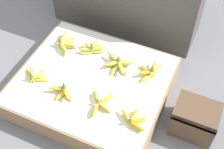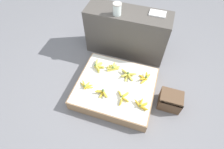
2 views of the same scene
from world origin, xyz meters
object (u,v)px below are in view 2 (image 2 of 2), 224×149
at_px(banana_bunch_front_midright, 123,97).
at_px(glass_jar, 117,9).
at_px(banana_bunch_middle_midleft, 113,68).
at_px(banana_bunch_front_midleft, 102,93).
at_px(banana_bunch_front_right, 141,105).
at_px(foam_tray_white, 158,13).
at_px(banana_bunch_front_left, 86,86).
at_px(banana_bunch_middle_left, 98,66).
at_px(banana_bunch_middle_right, 145,78).
at_px(wooden_crate, 170,101).
at_px(banana_bunch_middle_midright, 128,75).

xyz_separation_m(banana_bunch_front_midright, glass_jar, (-0.39, 0.97, 0.67)).
height_order(banana_bunch_front_midright, banana_bunch_middle_midleft, banana_bunch_middle_midleft).
bearing_deg(banana_bunch_front_midleft, banana_bunch_front_right, -1.47).
relative_size(banana_bunch_front_midleft, foam_tray_white, 0.86).
relative_size(banana_bunch_front_left, banana_bunch_front_midright, 0.90).
distance_m(banana_bunch_front_midright, glass_jar, 1.24).
bearing_deg(banana_bunch_middle_midleft, banana_bunch_front_midright, -57.41).
height_order(banana_bunch_front_midleft, foam_tray_white, foam_tray_white).
relative_size(banana_bunch_middle_left, glass_jar, 1.44).
bearing_deg(banana_bunch_front_left, banana_bunch_middle_right, 26.98).
relative_size(banana_bunch_front_left, banana_bunch_front_midleft, 1.06).
relative_size(banana_bunch_middle_midleft, banana_bunch_middle_right, 0.91).
distance_m(banana_bunch_front_right, banana_bunch_middle_midleft, 0.73).
height_order(banana_bunch_middle_left, foam_tray_white, foam_tray_white).
bearing_deg(banana_bunch_front_midright, wooden_crate, 18.19).
bearing_deg(banana_bunch_middle_midleft, banana_bunch_middle_midright, -14.62).
xyz_separation_m(banana_bunch_front_right, banana_bunch_middle_midleft, (-0.55, 0.48, 0.01)).
height_order(banana_bunch_front_left, foam_tray_white, foam_tray_white).
xyz_separation_m(banana_bunch_front_right, foam_tray_white, (-0.09, 1.20, 0.58)).
distance_m(banana_bunch_middle_right, glass_jar, 1.06).
bearing_deg(banana_bunch_front_midright, banana_bunch_front_midleft, -176.01).
distance_m(banana_bunch_middle_midleft, foam_tray_white, 1.03).
bearing_deg(banana_bunch_middle_right, banana_bunch_front_midright, -118.02).
bearing_deg(banana_bunch_front_left, banana_bunch_front_midright, -2.15).
height_order(banana_bunch_front_midleft, banana_bunch_front_right, banana_bunch_front_midleft).
distance_m(banana_bunch_front_right, foam_tray_white, 1.34).
height_order(banana_bunch_front_midright, banana_bunch_middle_left, banana_bunch_middle_left).
relative_size(banana_bunch_front_right, banana_bunch_middle_left, 0.88).
distance_m(banana_bunch_middle_left, banana_bunch_middle_midright, 0.49).
relative_size(banana_bunch_middle_midright, foam_tray_white, 1.06).
bearing_deg(banana_bunch_front_right, banana_bunch_front_midleft, 178.53).
distance_m(banana_bunch_front_midright, banana_bunch_middle_left, 0.66).
bearing_deg(glass_jar, banana_bunch_middle_midleft, -78.49).
bearing_deg(wooden_crate, foam_tray_white, 115.92).
bearing_deg(foam_tray_white, banana_bunch_front_left, -121.98).
xyz_separation_m(banana_bunch_front_midleft, banana_bunch_front_right, (0.55, -0.01, -0.01)).
distance_m(banana_bunch_front_right, banana_bunch_middle_left, 0.90).
xyz_separation_m(banana_bunch_front_left, banana_bunch_front_midright, (0.55, -0.02, -0.00)).
bearing_deg(wooden_crate, banana_bunch_front_left, -171.01).
xyz_separation_m(banana_bunch_front_left, banana_bunch_front_right, (0.81, -0.05, 0.00)).
bearing_deg(banana_bunch_front_right, banana_bunch_front_midright, 172.53).
height_order(banana_bunch_middle_midright, banana_bunch_middle_right, banana_bunch_middle_midright).
xyz_separation_m(glass_jar, foam_tray_white, (0.56, 0.19, -0.08)).
distance_m(wooden_crate, banana_bunch_middle_midleft, 0.96).
bearing_deg(foam_tray_white, banana_bunch_middle_midright, -104.27).
bearing_deg(wooden_crate, banana_bunch_middle_midright, 165.15).
xyz_separation_m(banana_bunch_front_right, banana_bunch_middle_left, (-0.78, 0.45, 0.01)).
bearing_deg(wooden_crate, banana_bunch_front_right, -146.96).
bearing_deg(banana_bunch_front_midleft, banana_bunch_middle_midright, 57.88).
bearing_deg(banana_bunch_front_midright, banana_bunch_middle_right, 61.98).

